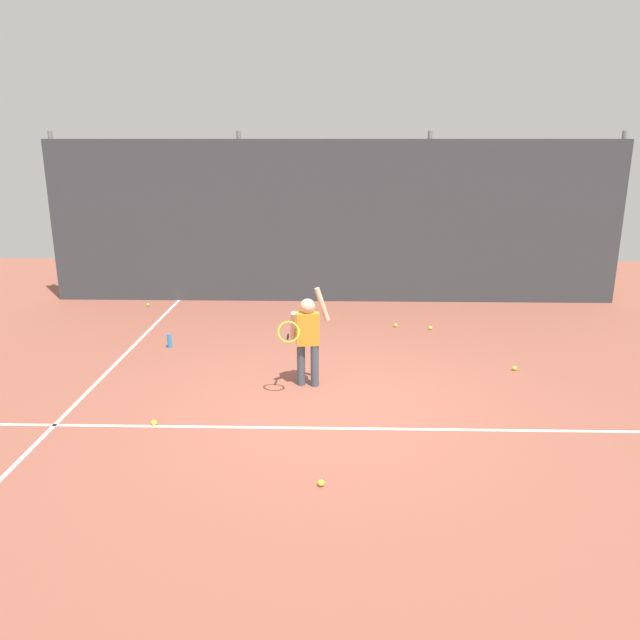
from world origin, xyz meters
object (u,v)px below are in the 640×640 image
Objects in this scene: tennis_ball_3 at (154,423)px; tennis_player at (307,334)px; water_bottle at (170,341)px; tennis_ball_1 at (515,368)px; tennis_ball_0 at (148,305)px; tennis_ball_2 at (430,328)px; tennis_ball_5 at (396,325)px; tennis_ball_4 at (321,483)px.

tennis_player is at bearing 36.18° from tennis_ball_3.
tennis_ball_3 is (0.55, -2.82, -0.08)m from water_bottle.
tennis_player reaches higher than water_bottle.
tennis_player is 2.82m from water_bottle.
tennis_player reaches higher than tennis_ball_1.
tennis_ball_0 is 1.00× the size of tennis_ball_3.
tennis_ball_1 is 2.18m from tennis_ball_2.
water_bottle reaches higher than tennis_ball_5.
tennis_player is 2.64m from tennis_ball_4.
tennis_ball_1 is at bearing -54.56° from tennis_ball_5.
tennis_ball_4 is (3.63, -6.65, 0.00)m from tennis_ball_0.
tennis_player is at bearing 95.60° from tennis_ball_4.
tennis_ball_0 is 1.00× the size of tennis_ball_4.
water_bottle is at bearing 101.04° from tennis_ball_3.
tennis_ball_3 is at bearing -134.06° from tennis_ball_2.
tennis_ball_2 is at bearing -14.47° from tennis_ball_5.
tennis_ball_2 and tennis_ball_3 have the same top height.
tennis_player is 3.11m from tennis_ball_1.
water_bottle is 2.87m from tennis_ball_3.
tennis_ball_4 is (-1.79, -5.17, 0.00)m from tennis_ball_2.
tennis_ball_4 is 1.00× the size of tennis_ball_5.
tennis_ball_0 is 1.00× the size of tennis_ball_1.
tennis_ball_5 is at bearing 51.89° from tennis_ball_3.
tennis_ball_1 and tennis_ball_4 have the same top height.
water_bottle reaches higher than tennis_ball_4.
tennis_player is at bearing -34.33° from water_bottle.
tennis_ball_5 is (-1.52, 2.13, 0.00)m from tennis_ball_1.
tennis_ball_2 is at bearing 45.94° from tennis_ball_3.
tennis_player is 2.25m from tennis_ball_3.
water_bottle is 5.32m from tennis_ball_1.
tennis_ball_0 and tennis_ball_1 have the same top height.
tennis_ball_3 is (-1.73, -1.26, -0.69)m from tennis_player.
tennis_ball_0 and tennis_ball_2 have the same top height.
tennis_player is 20.46× the size of tennis_ball_2.
tennis_ball_4 is at bearing -91.40° from tennis_player.
tennis_player reaches higher than tennis_ball_4.
tennis_ball_1 is at bearing 22.21° from tennis_ball_3.
water_bottle is at bearing -161.71° from tennis_ball_5.
water_bottle is at bearing -66.60° from tennis_ball_0.
tennis_player reaches higher than tennis_ball_5.
tennis_ball_0 and tennis_ball_4 have the same top height.
tennis_ball_2 is 1.00× the size of tennis_ball_5.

